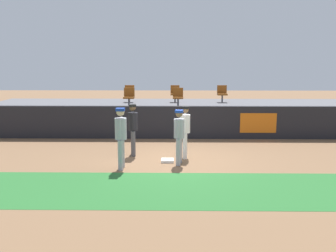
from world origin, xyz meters
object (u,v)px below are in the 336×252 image
object	(u,v)px
player_coach_visitor	(121,134)
seat_back_center	(175,93)
player_umpire	(133,126)
seat_front_center	(178,96)
first_base	(168,160)
player_runner_visitor	(179,133)
seat_front_left	(129,96)
player_fielder_home	(185,128)
seat_back_right	(222,93)
seat_back_left	(129,93)

from	to	relation	value
player_coach_visitor	seat_back_center	size ratio (longest dim) A/B	2.19
player_umpire	seat_front_center	world-z (taller)	seat_front_center
first_base	player_runner_visitor	size ratio (longest dim) A/B	0.23
first_base	player_runner_visitor	bearing A→B (deg)	-38.05
player_coach_visitor	seat_front_left	world-z (taller)	seat_front_left
player_fielder_home	seat_back_right	xyz separation A→B (m)	(2.02, 6.45, 0.65)
player_fielder_home	player_umpire	size ratio (longest dim) A/B	0.99
first_base	seat_front_center	bearing A→B (deg)	85.72
seat_front_center	seat_back_left	bearing A→B (deg)	143.29
player_coach_visitor	seat_back_center	xyz separation A→B (m)	(1.64, 7.80, 0.59)
player_fielder_home	player_umpire	bearing A→B (deg)	-97.33
player_umpire	seat_front_center	distance (m)	4.66
player_coach_visitor	seat_front_center	size ratio (longest dim) A/B	2.19
player_coach_visitor	first_base	bearing A→B (deg)	120.95
first_base	seat_back_right	bearing A→B (deg)	69.55
player_coach_visitor	player_umpire	world-z (taller)	player_coach_visitor
player_coach_visitor	seat_front_left	distance (m)	6.04
seat_front_left	seat_front_center	distance (m)	2.22
first_base	seat_front_center	distance (m)	5.45
seat_back_right	player_fielder_home	bearing A→B (deg)	-107.41
player_runner_visitor	player_coach_visitor	distance (m)	1.82
first_base	seat_back_left	size ratio (longest dim) A/B	0.48
player_fielder_home	player_umpire	world-z (taller)	player_umpire
first_base	player_umpire	bearing A→B (deg)	144.44
seat_back_left	seat_front_center	size ratio (longest dim) A/B	1.00
player_runner_visitor	seat_back_center	world-z (taller)	seat_back_center
player_runner_visitor	player_umpire	xyz separation A→B (m)	(-1.56, 1.14, 0.03)
seat_front_left	seat_front_center	bearing A→B (deg)	-0.01
player_fielder_home	seat_front_center	bearing A→B (deg)	-174.75
first_base	seat_back_center	world-z (taller)	seat_back_center
seat_back_right	seat_back_center	bearing A→B (deg)	-179.99
seat_back_left	seat_front_center	distance (m)	3.01
first_base	player_coach_visitor	size ratio (longest dim) A/B	0.22
seat_front_center	player_fielder_home	bearing A→B (deg)	-87.61
player_fielder_home	player_umpire	xyz separation A→B (m)	(-1.78, 0.32, 0.02)
player_fielder_home	seat_back_left	world-z (taller)	seat_back_left
seat_front_left	player_umpire	bearing A→B (deg)	-81.70
seat_back_left	seat_front_left	world-z (taller)	same
player_fielder_home	player_coach_visitor	size ratio (longest dim) A/B	0.95
player_coach_visitor	player_runner_visitor	bearing A→B (deg)	107.26
player_coach_visitor	seat_front_center	xyz separation A→B (m)	(1.77, 6.00, 0.59)
first_base	player_runner_visitor	distance (m)	1.06
player_fielder_home	player_coach_visitor	world-z (taller)	player_coach_visitor
seat_back_center	player_fielder_home	bearing A→B (deg)	-87.12
seat_back_center	seat_back_right	xyz separation A→B (m)	(2.35, 0.00, 0.00)
player_coach_visitor	player_umpire	size ratio (longest dim) A/B	1.04
player_runner_visitor	seat_back_center	distance (m)	7.31
first_base	seat_front_center	xyz separation A→B (m)	(0.39, 5.19, 1.62)
player_runner_visitor	seat_back_right	distance (m)	7.64
seat_back_center	first_base	bearing A→B (deg)	-92.11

